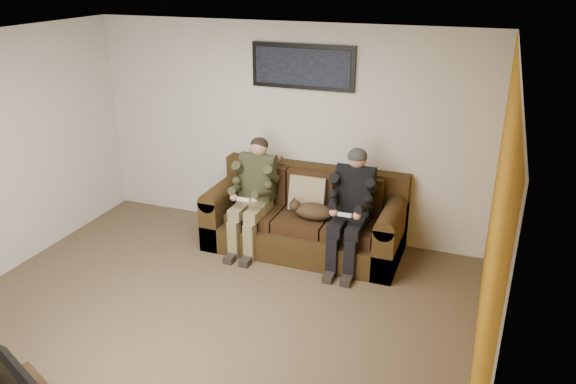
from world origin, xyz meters
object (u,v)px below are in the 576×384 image
at_px(sofa, 306,219).
at_px(framed_poster, 303,67).
at_px(person_left, 254,188).
at_px(cat, 312,211).
at_px(person_right, 352,202).

relative_size(sofa, framed_poster, 1.84).
bearing_deg(person_left, cat, 1.26).
xyz_separation_m(person_right, cat, (-0.47, 0.02, -0.19)).
xyz_separation_m(cat, framed_poster, (-0.32, 0.56, 1.54)).
distance_m(sofa, cat, 0.30).
bearing_deg(person_right, person_left, -179.98).
bearing_deg(framed_poster, cat, -59.93).
relative_size(cat, framed_poster, 0.53).
height_order(cat, framed_poster, framed_poster).
distance_m(sofa, framed_poster, 1.80).
distance_m(sofa, person_left, 0.74).
height_order(sofa, cat, sofa).
xyz_separation_m(person_left, framed_poster, (0.39, 0.58, 1.35)).
bearing_deg(framed_poster, person_right, -35.98).
height_order(person_right, cat, person_right).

